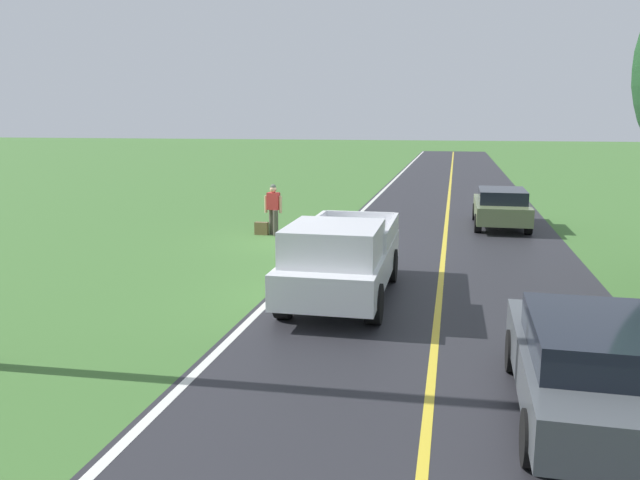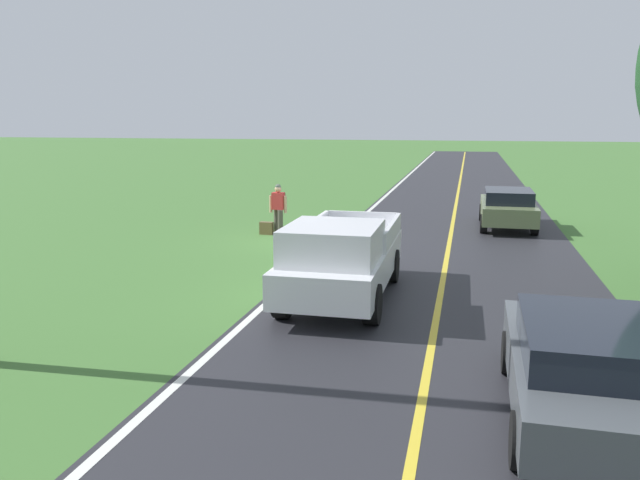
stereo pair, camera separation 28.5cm
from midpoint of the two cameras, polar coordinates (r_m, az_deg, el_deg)
name	(u,v)px [view 2 (the right image)]	position (r m, az deg, el deg)	size (l,w,h in m)	color
ground_plane	(305,241)	(20.29, -0.96, -0.12)	(200.00, 200.00, 0.00)	#427033
road_surface	(448,248)	(19.69, 12.06, -0.71)	(7.59, 120.00, 0.00)	#28282D
lane_edge_line	(334,243)	(20.08, 1.69, -0.23)	(0.16, 117.60, 0.00)	silver
lane_centre_line	(448,248)	(19.69, 12.06, -0.70)	(0.14, 117.60, 0.00)	gold
hitchhiker_walking	(279,206)	(21.36, -3.42, 3.08)	(0.62, 0.52, 1.75)	#4C473D
suitcase_carried	(267,228)	(21.54, -4.53, 1.08)	(0.20, 0.46, 0.43)	brown
pickup_truck_passing	(341,258)	(13.50, 2.53, -1.61)	(2.13, 5.41, 1.82)	silver
sedan_mid_oncoming	(585,367)	(8.97, 23.90, -10.58)	(1.98, 4.42, 1.41)	#4C5156
sedan_near_oncoming	(508,207)	(23.80, 17.08, 2.88)	(1.93, 4.40, 1.41)	#66754C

